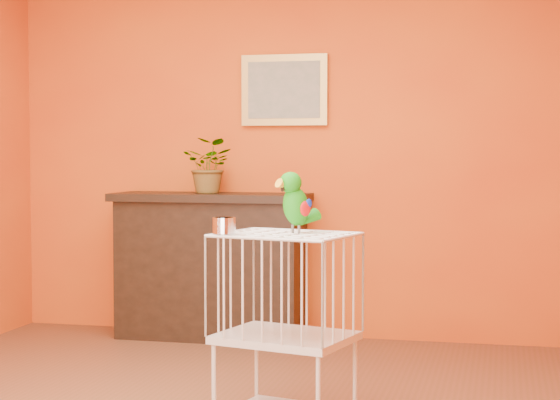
# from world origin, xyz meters

# --- Properties ---
(room_shell) EXTENTS (4.50, 4.50, 4.50)m
(room_shell) POSITION_xyz_m (0.00, 0.00, 1.58)
(room_shell) COLOR #D25913
(room_shell) RESTS_ON ground
(console_cabinet) EXTENTS (1.38, 0.50, 1.02)m
(console_cabinet) POSITION_xyz_m (-0.48, 2.01, 0.51)
(console_cabinet) COLOR black
(console_cabinet) RESTS_ON ground
(potted_plant) EXTENTS (0.37, 0.41, 0.30)m
(potted_plant) POSITION_xyz_m (-0.49, 2.01, 1.17)
(potted_plant) COLOR #26722D
(potted_plant) RESTS_ON console_cabinet
(framed_picture) EXTENTS (0.62, 0.04, 0.50)m
(framed_picture) POSITION_xyz_m (0.00, 2.22, 1.75)
(framed_picture) COLOR gold
(framed_picture) RESTS_ON room_shell
(birdcage) EXTENTS (0.70, 0.59, 0.93)m
(birdcage) POSITION_xyz_m (0.52, 0.04, 0.48)
(birdcage) COLOR beige
(birdcage) RESTS_ON ground
(feed_cup) EXTENTS (0.11, 0.11, 0.07)m
(feed_cup) POSITION_xyz_m (0.25, -0.08, 0.97)
(feed_cup) COLOR silver
(feed_cup) RESTS_ON birdcage
(parrot) EXTENTS (0.21, 0.24, 0.29)m
(parrot) POSITION_xyz_m (0.56, 0.08, 1.08)
(parrot) COLOR #59544C
(parrot) RESTS_ON birdcage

